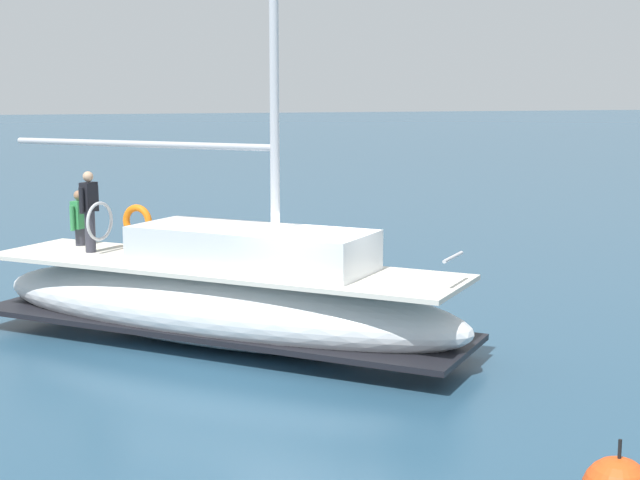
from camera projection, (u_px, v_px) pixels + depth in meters
name	position (u px, v px, depth m)	size (l,w,h in m)	color
ground_plane	(310.00, 358.00, 15.87)	(400.00, 400.00, 0.00)	#284C66
main_sailboat	(221.00, 295.00, 16.65)	(8.72, 8.23, 14.04)	silver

